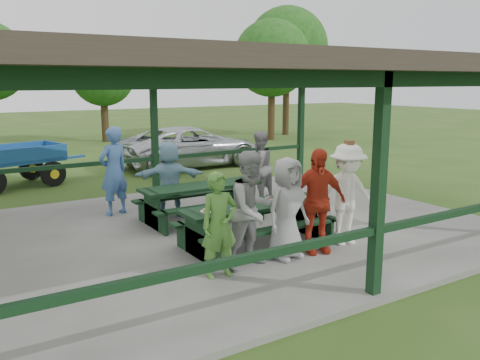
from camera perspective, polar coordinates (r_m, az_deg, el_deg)
ground at (r=10.25m, az=-1.01°, el=-5.83°), size 90.00×90.00×0.00m
concrete_slab at (r=10.23m, az=-1.01°, el=-5.56°), size 10.00×8.00×0.10m
pavilion_structure at (r=9.81m, az=-1.08°, el=12.17°), size 10.60×8.60×3.24m
picnic_table_near at (r=9.01m, az=1.79°, el=-4.39°), size 2.74×1.39×0.75m
picnic_table_far at (r=10.66m, az=-4.38°, el=-2.01°), size 2.56×1.39×0.75m
table_setting at (r=9.00m, az=2.04°, el=-2.41°), size 2.34×0.45×0.10m
contestant_green at (r=7.51m, az=-2.34°, el=-5.07°), size 0.61×0.43×1.59m
contestant_grey_left at (r=7.87m, az=1.41°, el=-3.35°), size 0.99×0.83×1.84m
contestant_grey_mid at (r=8.30m, az=5.31°, el=-3.19°), size 0.89×0.64×1.68m
contestant_red at (r=8.63m, az=8.58°, el=-2.34°), size 1.13×0.70×1.79m
contestant_white_fedora at (r=9.15m, az=11.93°, el=-1.60°), size 1.30×0.93×1.87m
spectator_lblue at (r=11.06m, az=-7.92°, el=0.20°), size 1.58×1.01×1.62m
spectator_blue at (r=11.30m, az=-14.00°, el=0.98°), size 0.82×0.67×1.93m
spectator_grey at (r=12.28m, az=2.16°, el=1.55°), size 0.96×0.82×1.70m
pickup_truck at (r=17.94m, az=-5.52°, el=3.75°), size 5.19×2.58×1.42m
farm_trailer at (r=15.77m, az=-24.18°, el=1.53°), size 3.67×2.13×1.27m
tree_mid at (r=26.18m, az=-15.17°, el=11.34°), size 3.10×3.10×4.84m
tree_right at (r=26.11m, az=3.61°, el=13.47°), size 3.85×3.85×6.02m
tree_far_right at (r=28.80m, az=5.29°, el=14.52°), size 4.47×4.47×6.98m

